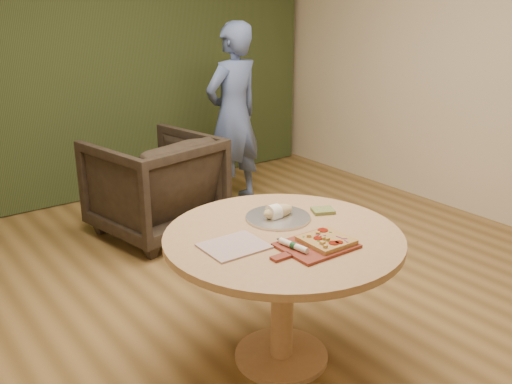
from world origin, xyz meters
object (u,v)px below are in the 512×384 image
(bread_roll, at_px, (277,212))
(person_standing, at_px, (233,115))
(cutlery_roll, at_px, (294,246))
(serving_tray, at_px, (278,217))
(pizza_paddle, at_px, (315,246))
(armchair, at_px, (154,181))
(flatbread_pizza, at_px, (326,240))
(pedestal_table, at_px, (283,259))

(bread_roll, distance_m, person_standing, 2.34)
(cutlery_roll, height_order, serving_tray, cutlery_roll)
(pizza_paddle, distance_m, cutlery_roll, 0.12)
(pizza_paddle, bearing_deg, serving_tray, 78.09)
(serving_tray, xyz_separation_m, armchair, (0.16, 1.82, -0.30))
(pizza_paddle, height_order, armchair, armchair)
(flatbread_pizza, relative_size, serving_tray, 0.63)
(serving_tray, height_order, person_standing, person_standing)
(person_standing, bearing_deg, bread_roll, 52.38)
(armchair, bearing_deg, cutlery_roll, 69.85)
(serving_tray, height_order, armchair, armchair)
(cutlery_roll, bearing_deg, armchair, 72.79)
(armchair, height_order, person_standing, person_standing)
(flatbread_pizza, relative_size, person_standing, 0.13)
(flatbread_pizza, xyz_separation_m, cutlery_roll, (-0.17, 0.04, 0.00))
(serving_tray, relative_size, armchair, 0.39)
(pedestal_table, relative_size, armchair, 1.35)
(bread_roll, bearing_deg, pizza_paddle, -101.46)
(armchair, relative_size, person_standing, 0.54)
(cutlery_roll, distance_m, serving_tray, 0.42)
(cutlery_roll, xyz_separation_m, serving_tray, (0.20, 0.37, -0.02))
(pedestal_table, height_order, cutlery_roll, cutlery_roll)
(pedestal_table, relative_size, person_standing, 0.73)
(pizza_paddle, relative_size, cutlery_roll, 2.24)
(bread_roll, bearing_deg, serving_tray, 0.00)
(cutlery_roll, distance_m, person_standing, 2.76)
(armchair, bearing_deg, pizza_paddle, 72.79)
(cutlery_roll, bearing_deg, serving_tray, 53.57)
(cutlery_roll, xyz_separation_m, bread_roll, (0.19, 0.37, 0.01))
(pedestal_table, distance_m, pizza_paddle, 0.26)
(pedestal_table, relative_size, bread_roll, 6.41)
(pedestal_table, height_order, armchair, armchair)
(pedestal_table, xyz_separation_m, serving_tray, (0.11, 0.18, 0.15))
(cutlery_roll, distance_m, armchair, 2.24)
(flatbread_pizza, xyz_separation_m, armchair, (0.19, 2.23, -0.32))
(cutlery_roll, height_order, bread_roll, bread_roll)
(cutlery_roll, relative_size, person_standing, 0.12)
(pizza_paddle, height_order, cutlery_roll, cutlery_roll)
(pizza_paddle, distance_m, serving_tray, 0.41)
(cutlery_roll, bearing_deg, pedestal_table, 56.30)
(armchair, bearing_deg, flatbread_pizza, 74.44)
(pizza_paddle, bearing_deg, armchair, 84.34)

